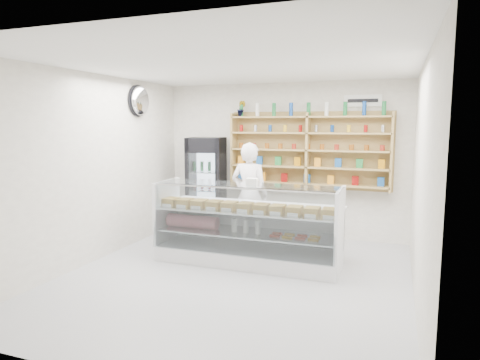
% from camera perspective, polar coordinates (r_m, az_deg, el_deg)
% --- Properties ---
extents(room, '(5.00, 5.00, 5.00)m').
position_cam_1_polar(room, '(5.56, -0.81, 0.70)').
color(room, '#9A9B9F').
rests_on(room, ground).
extents(display_counter, '(2.73, 0.82, 1.19)m').
position_cam_1_polar(display_counter, '(6.41, 0.98, -8.12)').
color(display_counter, white).
rests_on(display_counter, floor).
extents(shop_worker, '(0.66, 0.44, 1.75)m').
position_cam_1_polar(shop_worker, '(7.19, 1.28, -1.97)').
color(shop_worker, white).
rests_on(shop_worker, floor).
extents(drinks_cooler, '(0.75, 0.73, 1.81)m').
position_cam_1_polar(drinks_cooler, '(8.11, -4.51, -0.70)').
color(drinks_cooler, black).
rests_on(drinks_cooler, floor).
extents(wall_shelving, '(2.84, 0.28, 1.33)m').
position_cam_1_polar(wall_shelving, '(7.66, 9.02, 3.92)').
color(wall_shelving, '#A3894D').
rests_on(wall_shelving, back_wall).
extents(potted_plant, '(0.17, 0.14, 0.29)m').
position_cam_1_polar(potted_plant, '(7.99, 0.18, 9.50)').
color(potted_plant, '#1E6626').
rests_on(potted_plant, wall_shelving).
extents(security_mirror, '(0.15, 0.50, 0.50)m').
position_cam_1_polar(security_mirror, '(7.60, -13.15, 10.25)').
color(security_mirror, silver).
rests_on(security_mirror, left_wall).
extents(wall_sign, '(0.62, 0.03, 0.20)m').
position_cam_1_polar(wall_sign, '(7.66, 16.07, 10.13)').
color(wall_sign, white).
rests_on(wall_sign, back_wall).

